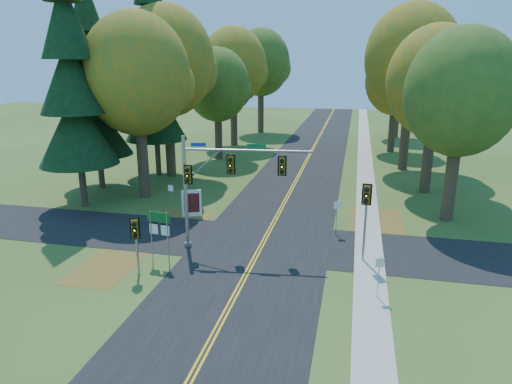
% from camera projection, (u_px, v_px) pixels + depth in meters
% --- Properties ---
extents(ground, '(160.00, 160.00, 0.00)m').
position_uv_depth(ground, '(256.00, 256.00, 25.66)').
color(ground, '#334D1B').
rests_on(ground, ground).
extents(road_main, '(8.00, 160.00, 0.02)m').
position_uv_depth(road_main, '(256.00, 255.00, 25.65)').
color(road_main, black).
rests_on(road_main, ground).
extents(road_cross, '(60.00, 6.00, 0.02)m').
position_uv_depth(road_cross, '(263.00, 242.00, 27.53)').
color(road_cross, black).
rests_on(road_cross, ground).
extents(centerline_left, '(0.10, 160.00, 0.01)m').
position_uv_depth(centerline_left, '(255.00, 255.00, 25.67)').
color(centerline_left, gold).
rests_on(centerline_left, road_main).
extents(centerline_right, '(0.10, 160.00, 0.01)m').
position_uv_depth(centerline_right, '(258.00, 255.00, 25.63)').
color(centerline_right, gold).
rests_on(centerline_right, road_main).
extents(sidewalk_east, '(1.60, 160.00, 0.06)m').
position_uv_depth(sidewalk_east, '(369.00, 265.00, 24.36)').
color(sidewalk_east, '#9E998E').
rests_on(sidewalk_east, ground).
extents(leaf_patch_w_near, '(4.00, 6.00, 0.00)m').
position_uv_depth(leaf_patch_w_near, '(175.00, 223.00, 30.75)').
color(leaf_patch_w_near, brown).
rests_on(leaf_patch_w_near, ground).
extents(leaf_patch_e, '(3.50, 8.00, 0.00)m').
position_uv_depth(leaf_patch_e, '(377.00, 228.00, 29.87)').
color(leaf_patch_e, brown).
rests_on(leaf_patch_e, ground).
extents(leaf_patch_w_far, '(3.00, 5.00, 0.00)m').
position_uv_depth(leaf_patch_w_far, '(108.00, 266.00, 24.40)').
color(leaf_patch_w_far, brown).
rests_on(leaf_patch_w_far, ground).
extents(tree_w_a, '(8.00, 8.00, 14.15)m').
position_uv_depth(tree_w_a, '(138.00, 75.00, 34.08)').
color(tree_w_a, '#38281C').
rests_on(tree_w_a, ground).
extents(tree_e_a, '(7.20, 7.20, 12.73)m').
position_uv_depth(tree_e_a, '(463.00, 93.00, 29.09)').
color(tree_e_a, '#38281C').
rests_on(tree_e_a, ground).
extents(tree_w_b, '(8.60, 8.60, 15.38)m').
position_uv_depth(tree_w_b, '(167.00, 62.00, 40.43)').
color(tree_w_b, '#38281C').
rests_on(tree_w_b, ground).
extents(tree_e_b, '(7.60, 7.60, 13.33)m').
position_uv_depth(tree_e_b, '(437.00, 82.00, 35.48)').
color(tree_e_b, '#38281C').
rests_on(tree_e_b, ground).
extents(tree_w_c, '(6.80, 6.80, 11.91)m').
position_uv_depth(tree_w_c, '(218.00, 85.00, 48.33)').
color(tree_w_c, '#38281C').
rests_on(tree_w_c, ground).
extents(tree_e_c, '(8.80, 8.80, 15.79)m').
position_uv_depth(tree_e_c, '(413.00, 59.00, 42.81)').
color(tree_e_c, '#38281C').
rests_on(tree_e_c, ground).
extents(tree_w_d, '(8.20, 8.20, 14.56)m').
position_uv_depth(tree_w_d, '(234.00, 66.00, 56.10)').
color(tree_w_d, '#38281C').
rests_on(tree_w_d, ground).
extents(tree_e_d, '(7.00, 7.00, 12.32)m').
position_uv_depth(tree_e_d, '(397.00, 81.00, 52.23)').
color(tree_e_d, '#38281C').
rests_on(tree_e_d, ground).
extents(tree_w_e, '(8.40, 8.40, 14.97)m').
position_uv_depth(tree_w_e, '(262.00, 63.00, 65.98)').
color(tree_w_e, '#38281C').
rests_on(tree_w_e, ground).
extents(tree_e_e, '(7.80, 7.80, 13.74)m').
position_uv_depth(tree_e_e, '(401.00, 70.00, 61.74)').
color(tree_e_e, '#38281C').
rests_on(tree_e_e, ground).
extents(pine_a, '(5.60, 5.60, 19.48)m').
position_uv_depth(pine_a, '(71.00, 81.00, 31.70)').
color(pine_a, '#38281C').
rests_on(pine_a, ground).
extents(pine_b, '(5.60, 5.60, 17.31)m').
position_uv_depth(pine_b, '(93.00, 91.00, 36.98)').
color(pine_b, '#38281C').
rests_on(pine_b, ground).
extents(pine_c, '(5.60, 5.60, 20.56)m').
position_uv_depth(pine_c, '(153.00, 70.00, 40.61)').
color(pine_c, '#38281C').
rests_on(pine_c, ground).
extents(traffic_mast, '(7.25, 1.24, 6.60)m').
position_uv_depth(traffic_mast, '(216.00, 178.00, 25.44)').
color(traffic_mast, gray).
rests_on(traffic_mast, ground).
extents(east_signal_pole, '(0.51, 0.59, 4.44)m').
position_uv_depth(east_signal_pole, '(366.00, 203.00, 23.90)').
color(east_signal_pole, gray).
rests_on(east_signal_pole, ground).
extents(ped_signal_pole, '(0.47, 0.57, 3.13)m').
position_uv_depth(ped_signal_pole, '(135.00, 233.00, 22.66)').
color(ped_signal_pole, '#94969C').
rests_on(ped_signal_pole, ground).
extents(route_sign_cluster, '(1.39, 0.24, 3.00)m').
position_uv_depth(route_sign_cluster, '(159.00, 227.00, 24.08)').
color(route_sign_cluster, gray).
rests_on(route_sign_cluster, ground).
extents(info_kiosk, '(1.35, 0.67, 1.91)m').
position_uv_depth(info_kiosk, '(192.00, 203.00, 31.83)').
color(info_kiosk, silver).
rests_on(info_kiosk, ground).
extents(reg_sign_e_north, '(0.41, 0.17, 2.25)m').
position_uv_depth(reg_sign_e_north, '(337.00, 211.00, 28.32)').
color(reg_sign_e_north, gray).
rests_on(reg_sign_e_north, ground).
extents(reg_sign_e_south, '(0.39, 0.15, 2.08)m').
position_uv_depth(reg_sign_e_south, '(379.00, 270.00, 20.71)').
color(reg_sign_e_south, gray).
rests_on(reg_sign_e_south, ground).
extents(reg_sign_w, '(0.40, 0.08, 2.11)m').
position_uv_depth(reg_sign_w, '(171.00, 193.00, 32.42)').
color(reg_sign_w, gray).
rests_on(reg_sign_w, ground).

